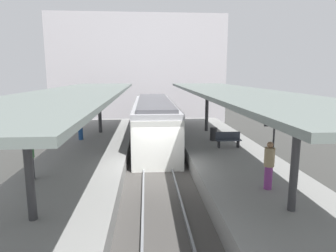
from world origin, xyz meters
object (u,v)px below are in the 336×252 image
platform_bench (228,139)px  platform_sign (274,132)px  litter_bin (214,134)px  passenger_near_bench (80,126)px  commuter_train (154,122)px  passenger_far_end (269,165)px  passenger_mid_platform (30,158)px

platform_bench → platform_sign: platform_sign is taller
litter_bin → passenger_near_bench: 8.34m
platform_bench → litter_bin: size_ratio=1.75×
platform_bench → passenger_near_bench: bearing=163.3°
commuter_train → platform_bench: bearing=-49.2°
platform_bench → passenger_far_end: (-0.25, -6.05, 0.44)m
passenger_near_bench → passenger_far_end: size_ratio=0.94×
platform_sign → passenger_near_bench: size_ratio=1.36×
platform_sign → litter_bin: platform_sign is taller
passenger_far_end → litter_bin: bearing=91.2°
passenger_near_bench → platform_sign: bearing=-34.3°
commuter_train → passenger_mid_platform: bearing=-119.5°
platform_sign → litter_bin: 5.93m
commuter_train → passenger_mid_platform: (-5.11, -9.03, 0.14)m
litter_bin → passenger_near_bench: passenger_near_bench is taller
passenger_near_bench → litter_bin: bearing=-5.8°
passenger_near_bench → passenger_far_end: 12.10m
passenger_far_end → passenger_near_bench: bearing=134.3°
platform_bench → litter_bin: (-0.42, 1.77, -0.06)m
passenger_near_bench → passenger_far_end: (8.45, -8.66, 0.06)m
platform_sign → litter_bin: (-1.26, 5.67, -1.22)m
commuter_train → platform_sign: (4.87, -8.56, 0.90)m
commuter_train → passenger_far_end: commuter_train is taller
passenger_far_end → commuter_train: bearing=109.4°
passenger_mid_platform → passenger_near_bench: bearing=86.5°
commuter_train → litter_bin: bearing=-38.8°
commuter_train → platform_bench: size_ratio=9.01×
platform_bench → platform_sign: 4.15m
platform_bench → passenger_far_end: passenger_far_end is taller
passenger_mid_platform → passenger_far_end: size_ratio=0.96×
platform_bench → passenger_mid_platform: passenger_mid_platform is taller
litter_bin → passenger_mid_platform: 10.66m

